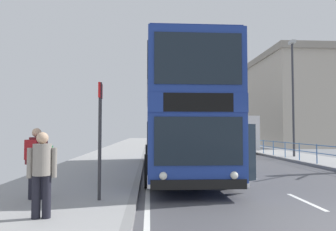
{
  "coord_description": "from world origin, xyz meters",
  "views": [
    {
      "loc": [
        -3.91,
        -5.39,
        1.77
      ],
      "look_at": [
        -3.23,
        6.4,
        2.33
      ],
      "focal_mm": 34.77,
      "sensor_mm": 36.0,
      "label": 1
    }
  ],
  "objects_px": {
    "background_bus_far_lane": "(227,133)",
    "pedestrian_with_backpack": "(36,158)",
    "bus_stop_sign_near": "(100,127)",
    "pedestrian_companion": "(42,168)",
    "double_decker_bus_main": "(177,117)",
    "street_lamp_far_side": "(293,89)",
    "background_building_00": "(296,102)"
  },
  "relations": [
    {
      "from": "background_bus_far_lane",
      "to": "pedestrian_with_backpack",
      "type": "relative_size",
      "value": 5.64
    },
    {
      "from": "bus_stop_sign_near",
      "to": "pedestrian_companion",
      "type": "bearing_deg",
      "value": -118.75
    },
    {
      "from": "background_bus_far_lane",
      "to": "double_decker_bus_main",
      "type": "bearing_deg",
      "value": -110.95
    },
    {
      "from": "pedestrian_companion",
      "to": "bus_stop_sign_near",
      "type": "height_order",
      "value": "bus_stop_sign_near"
    },
    {
      "from": "background_bus_far_lane",
      "to": "pedestrian_companion",
      "type": "height_order",
      "value": "background_bus_far_lane"
    },
    {
      "from": "pedestrian_with_backpack",
      "to": "pedestrian_companion",
      "type": "distance_m",
      "value": 1.8
    },
    {
      "from": "bus_stop_sign_near",
      "to": "street_lamp_far_side",
      "type": "distance_m",
      "value": 16.54
    },
    {
      "from": "background_building_00",
      "to": "bus_stop_sign_near",
      "type": "bearing_deg",
      "value": -121.82
    },
    {
      "from": "bus_stop_sign_near",
      "to": "background_building_00",
      "type": "bearing_deg",
      "value": 58.18
    },
    {
      "from": "double_decker_bus_main",
      "to": "street_lamp_far_side",
      "type": "bearing_deg",
      "value": 39.83
    },
    {
      "from": "pedestrian_companion",
      "to": "street_lamp_far_side",
      "type": "bearing_deg",
      "value": 51.31
    },
    {
      "from": "background_bus_far_lane",
      "to": "pedestrian_with_backpack",
      "type": "bearing_deg",
      "value": -115.04
    },
    {
      "from": "bus_stop_sign_near",
      "to": "double_decker_bus_main",
      "type": "bearing_deg",
      "value": 67.9
    },
    {
      "from": "double_decker_bus_main",
      "to": "bus_stop_sign_near",
      "type": "height_order",
      "value": "double_decker_bus_main"
    },
    {
      "from": "double_decker_bus_main",
      "to": "background_building_00",
      "type": "height_order",
      "value": "background_building_00"
    },
    {
      "from": "double_decker_bus_main",
      "to": "pedestrian_with_backpack",
      "type": "bearing_deg",
      "value": -124.43
    },
    {
      "from": "double_decker_bus_main",
      "to": "street_lamp_far_side",
      "type": "xyz_separation_m",
      "value": [
        8.08,
        6.74,
        2.13
      ]
    },
    {
      "from": "background_building_00",
      "to": "pedestrian_companion",
      "type": "bearing_deg",
      "value": -121.68
    },
    {
      "from": "bus_stop_sign_near",
      "to": "background_bus_far_lane",
      "type": "bearing_deg",
      "value": 68.72
    },
    {
      "from": "pedestrian_companion",
      "to": "street_lamp_far_side",
      "type": "distance_m",
      "value": 18.37
    },
    {
      "from": "bus_stop_sign_near",
      "to": "street_lamp_far_side",
      "type": "bearing_deg",
      "value": 50.25
    },
    {
      "from": "street_lamp_far_side",
      "to": "background_building_00",
      "type": "xyz_separation_m",
      "value": [
        8.78,
        18.42,
        0.87
      ]
    },
    {
      "from": "double_decker_bus_main",
      "to": "background_building_00",
      "type": "relative_size",
      "value": 0.71
    },
    {
      "from": "double_decker_bus_main",
      "to": "background_building_00",
      "type": "xyz_separation_m",
      "value": [
        16.86,
        25.16,
        3.0
      ]
    },
    {
      "from": "background_bus_far_lane",
      "to": "pedestrian_with_backpack",
      "type": "height_order",
      "value": "background_bus_far_lane"
    },
    {
      "from": "background_bus_far_lane",
      "to": "pedestrian_companion",
      "type": "bearing_deg",
      "value": -111.83
    },
    {
      "from": "street_lamp_far_side",
      "to": "background_building_00",
      "type": "height_order",
      "value": "background_building_00"
    },
    {
      "from": "pedestrian_with_backpack",
      "to": "street_lamp_far_side",
      "type": "height_order",
      "value": "street_lamp_far_side"
    },
    {
      "from": "background_bus_far_lane",
      "to": "bus_stop_sign_near",
      "type": "relative_size",
      "value": 3.42
    },
    {
      "from": "pedestrian_with_backpack",
      "to": "bus_stop_sign_near",
      "type": "xyz_separation_m",
      "value": [
        1.53,
        -0.13,
        0.72
      ]
    },
    {
      "from": "double_decker_bus_main",
      "to": "bus_stop_sign_near",
      "type": "bearing_deg",
      "value": -112.1
    },
    {
      "from": "background_building_00",
      "to": "double_decker_bus_main",
      "type": "bearing_deg",
      "value": -123.83
    }
  ]
}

